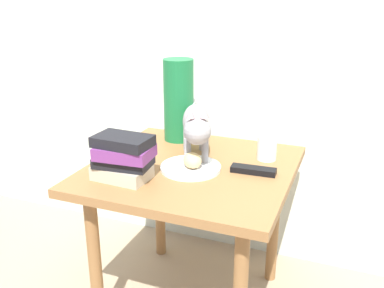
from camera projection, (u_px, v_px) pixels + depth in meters
back_panel at (234, 3)px, 1.72m from camera, size 4.00×0.04×2.20m
side_table at (192, 187)px, 1.53m from camera, size 0.68×0.68×0.57m
plate at (191, 168)px, 1.46m from camera, size 0.21×0.21×0.01m
bread_roll at (192, 160)px, 1.44m from camera, size 0.10×0.10×0.05m
cat at (196, 125)px, 1.51m from camera, size 0.23×0.45×0.23m
book_stack at (123, 158)px, 1.37m from camera, size 0.20×0.14×0.15m
green_vase at (179, 100)px, 1.71m from camera, size 0.12×0.12×0.33m
candle_jar at (267, 149)px, 1.54m from camera, size 0.07×0.07×0.08m
tv_remote at (253, 170)px, 1.44m from camera, size 0.15×0.05×0.02m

